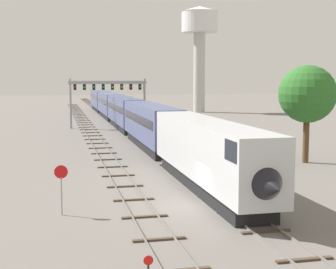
{
  "coord_description": "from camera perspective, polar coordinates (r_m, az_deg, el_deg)",
  "views": [
    {
      "loc": [
        -8.18,
        -28.63,
        7.76
      ],
      "look_at": [
        1.0,
        12.0,
        3.0
      ],
      "focal_mm": 53.12,
      "sensor_mm": 36.0,
      "label": 1
    }
  ],
  "objects": [
    {
      "name": "trackside_tree_left",
      "position": [
        46.9,
        15.7,
        4.45
      ],
      "size": [
        5.25,
        5.25,
        8.93
      ],
      "color": "brown",
      "rests_on": "ground"
    },
    {
      "name": "ground_plane",
      "position": [
        30.77,
        3.14,
        -8.1
      ],
      "size": [
        400.0,
        400.0,
        0.0
      ],
      "primitive_type": "plane",
      "color": "slate"
    },
    {
      "name": "water_tower",
      "position": [
        113.5,
        3.64,
        11.63
      ],
      "size": [
        8.19,
        8.19,
        23.63
      ],
      "color": "beige",
      "rests_on": "ground"
    },
    {
      "name": "track_main",
      "position": [
        89.54,
        -6.16,
        1.56
      ],
      "size": [
        2.6,
        200.0,
        0.16
      ],
      "color": "slate",
      "rests_on": "ground"
    },
    {
      "name": "stop_sign",
      "position": [
        28.77,
        -12.15,
        -5.44
      ],
      "size": [
        0.76,
        0.08,
        2.88
      ],
      "color": "gray",
      "rests_on": "ground"
    },
    {
      "name": "passenger_train",
      "position": [
        76.5,
        -5.06,
        2.64
      ],
      "size": [
        3.04,
        106.65,
        4.8
      ],
      "color": "silver",
      "rests_on": "ground"
    },
    {
      "name": "track_near",
      "position": [
        69.22,
        -8.78,
        0.06
      ],
      "size": [
        2.6,
        160.0,
        0.16
      ],
      "color": "slate",
      "rests_on": "ground"
    },
    {
      "name": "signal_gantry",
      "position": [
        77.85,
        -6.91,
        4.96
      ],
      "size": [
        12.1,
        0.49,
        7.65
      ],
      "color": "#999BA0",
      "rests_on": "ground"
    }
  ]
}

